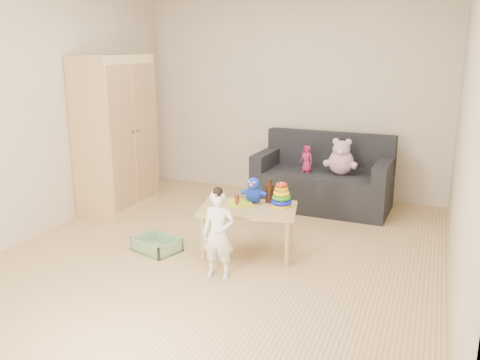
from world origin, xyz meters
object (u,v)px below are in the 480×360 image
at_px(wardrobe, 116,134).
at_px(sofa, 322,190).
at_px(play_table, 248,231).
at_px(toddler, 218,235).

xyz_separation_m(wardrobe, sofa, (2.29, 0.89, -0.68)).
bearing_deg(sofa, wardrobe, -156.20).
relative_size(wardrobe, play_table, 2.07).
relative_size(sofa, toddler, 2.12).
bearing_deg(play_table, sofa, 78.72).
xyz_separation_m(play_table, toddler, (-0.06, -0.55, 0.14)).
height_order(wardrobe, sofa, wardrobe).
height_order(sofa, toddler, toddler).
distance_m(wardrobe, toddler, 2.38).
xyz_separation_m(sofa, play_table, (-0.33, -1.67, 0.01)).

